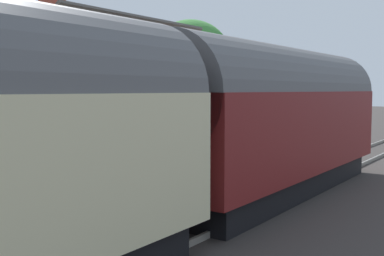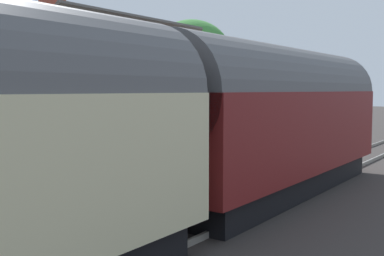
{
  "view_description": "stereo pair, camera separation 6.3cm",
  "coord_description": "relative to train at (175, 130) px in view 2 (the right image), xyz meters",
  "views": [
    {
      "loc": [
        -12.48,
        -6.86,
        3.05
      ],
      "look_at": [
        -0.44,
        1.5,
        1.88
      ],
      "focal_mm": 44.85,
      "sensor_mm": 36.0,
      "label": 1
    },
    {
      "loc": [
        -12.45,
        -6.91,
        3.05
      ],
      "look_at": [
        -0.44,
        1.5,
        1.88
      ],
      "focal_mm": 44.85,
      "sensor_mm": 36.0,
      "label": 2
    }
  ],
  "objects": [
    {
      "name": "ground_plane",
      "position": [
        4.47,
        0.9,
        -2.22
      ],
      "size": [
        160.0,
        160.0,
        0.0
      ],
      "primitive_type": "plane",
      "color": "#383330"
    },
    {
      "name": "train",
      "position": [
        0.0,
        0.0,
        0.0
      ],
      "size": [
        20.75,
        2.73,
        4.32
      ],
      "color": "black",
      "rests_on": "ground"
    },
    {
      "name": "bench_by_lamp",
      "position": [
        15.43,
        4.77,
        -0.86
      ],
      "size": [
        1.42,
        0.49,
        0.88
      ],
      "color": "teal",
      "rests_on": "platform"
    },
    {
      "name": "planter_bench_left",
      "position": [
        8.84,
        7.48,
        -0.91
      ],
      "size": [
        0.52,
        0.52,
        0.87
      ],
      "color": "#9E5138",
      "rests_on": "platform"
    },
    {
      "name": "platform",
      "position": [
        4.47,
        5.11,
        -1.78
      ],
      "size": [
        32.0,
        6.42,
        0.88
      ],
      "primitive_type": "cube",
      "color": "#A39B8C",
      "rests_on": "ground"
    },
    {
      "name": "rail_far",
      "position": [
        4.47,
        0.72,
        -2.15
      ],
      "size": [
        52.0,
        0.08,
        0.14
      ],
      "primitive_type": "cube",
      "color": "gray",
      "rests_on": "ground"
    },
    {
      "name": "rail_near",
      "position": [
        4.47,
        -0.72,
        -2.15
      ],
      "size": [
        52.0,
        0.08,
        0.14
      ],
      "primitive_type": "cube",
      "color": "gray",
      "rests_on": "ground"
    },
    {
      "name": "planter_under_sign",
      "position": [
        12.85,
        6.81,
        -0.91
      ],
      "size": [
        0.58,
        0.58,
        0.81
      ],
      "color": "black",
      "rests_on": "platform"
    },
    {
      "name": "bench_near_building",
      "position": [
        11.36,
        4.85,
        -0.86
      ],
      "size": [
        1.41,
        0.48,
        0.88
      ],
      "color": "teal",
      "rests_on": "platform"
    },
    {
      "name": "planter_by_door",
      "position": [
        7.67,
        7.07,
        -0.94
      ],
      "size": [
        0.51,
        0.51,
        0.78
      ],
      "color": "#9E5138",
      "rests_on": "platform"
    },
    {
      "name": "tree_mid_background",
      "position": [
        18.14,
        12.37,
        3.17
      ],
      "size": [
        4.9,
        5.37,
        7.66
      ],
      "color": "#4C3828",
      "rests_on": "ground"
    },
    {
      "name": "planter_bench_right",
      "position": [
        8.79,
        3.25,
        -0.94
      ],
      "size": [
        0.58,
        0.58,
        0.81
      ],
      "color": "black",
      "rests_on": "platform"
    },
    {
      "name": "platform_edge_coping",
      "position": [
        4.47,
        2.08,
        -1.33
      ],
      "size": [
        32.0,
        0.36,
        0.02
      ],
      "primitive_type": "cube",
      "color": "beige",
      "rests_on": "platform"
    },
    {
      "name": "station_building",
      "position": [
        3.05,
        5.61,
        0.13
      ],
      "size": [
        6.33,
        4.32,
        5.37
      ],
      "color": "white",
      "rests_on": "platform"
    }
  ]
}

